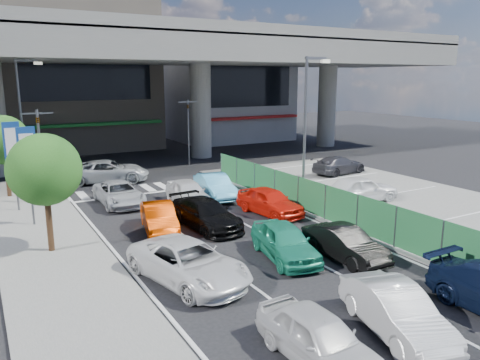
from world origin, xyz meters
TOP-DOWN VIEW (x-y plane):
  - ground at (0.00, 0.00)m, footprint 120.00×120.00m
  - parking_lot at (11.00, 2.00)m, footprint 12.00×28.00m
  - sidewalk_left at (-7.00, 4.00)m, footprint 4.00×30.00m
  - fence_run at (5.30, 1.00)m, footprint 0.16×22.00m
  - expressway at (0.00, 22.00)m, footprint 64.00×14.00m
  - building_center at (0.00, 32.97)m, footprint 14.00×10.90m
  - building_east at (16.00, 31.97)m, footprint 12.00×10.90m
  - traffic_light_left at (-6.20, 12.00)m, footprint 1.60×1.24m
  - traffic_light_right at (5.50, 19.00)m, footprint 1.60×1.24m
  - street_lamp_right at (7.17, 6.00)m, footprint 1.65×0.22m
  - street_lamp_left at (-6.33, 18.00)m, footprint 1.65×0.22m
  - signboard_near at (-7.20, 7.99)m, footprint 0.80×0.14m
  - signboard_far at (-7.60, 10.99)m, footprint 0.80×0.14m
  - tree_near at (-7.00, 4.00)m, footprint 2.80×2.80m
  - tree_far at (-7.80, 14.50)m, footprint 2.80×2.80m
  - van_white_back_left at (-2.41, -7.03)m, footprint 1.67×3.87m
  - hatch_white_back_mid at (0.25, -7.03)m, footprint 2.41×4.28m
  - sedan_white_mid_left at (-3.31, -1.16)m, footprint 3.35×5.35m
  - taxi_teal_mid at (0.76, -1.06)m, footprint 2.39×4.29m
  - hatch_black_mid_right at (2.72, -2.27)m, footprint 1.38×3.83m
  - taxi_orange_left at (-2.31, 4.50)m, footprint 2.11×4.02m
  - sedan_black_mid at (-0.24, 3.88)m, footprint 2.25×4.70m
  - taxi_orange_right at (3.52, 4.21)m, footprint 2.13×4.22m
  - wagon_silver_front_left at (-2.62, 9.93)m, footprint 2.07×4.47m
  - sedan_white_front_mid at (0.66, 8.02)m, footprint 1.88×4.15m
  - kei_truck_front_right at (2.62, 8.63)m, footprint 2.03×4.35m
  - crossing_wagon_silver at (-1.71, 15.86)m, footprint 5.77×3.78m
  - parked_sedan_white at (9.23, 3.66)m, footprint 4.47×2.16m
  - parked_sedan_dgrey at (13.40, 10.20)m, footprint 4.61×2.38m
  - traffic_cone at (5.89, 5.12)m, footprint 0.47×0.47m

SIDE VIEW (x-z plane):
  - ground at x=0.00m, z-range 0.00..0.00m
  - parking_lot at x=11.00m, z-range 0.00..0.06m
  - sidewalk_left at x=-7.00m, z-range 0.00..0.12m
  - traffic_cone at x=5.89m, z-range 0.06..0.79m
  - wagon_silver_front_left at x=-2.62m, z-range 0.00..1.24m
  - hatch_black_mid_right at x=2.72m, z-range 0.00..1.26m
  - taxi_orange_left at x=-2.31m, z-range 0.00..1.26m
  - van_white_back_left at x=-2.41m, z-range 0.00..1.30m
  - sedan_black_mid at x=-0.24m, z-range 0.00..1.32m
  - hatch_white_back_mid at x=0.25m, z-range 0.00..1.33m
  - sedan_white_mid_left at x=-3.31m, z-range 0.00..1.38m
  - taxi_teal_mid at x=0.76m, z-range 0.00..1.38m
  - taxi_orange_right at x=3.52m, z-range 0.00..1.38m
  - sedan_white_front_mid at x=0.66m, z-range 0.00..1.38m
  - kei_truck_front_right at x=2.62m, z-range 0.00..1.38m
  - parked_sedan_dgrey at x=13.40m, z-range 0.06..1.34m
  - crossing_wagon_silver at x=-1.71m, z-range 0.00..1.48m
  - parked_sedan_white at x=9.23m, z-range 0.06..1.53m
  - fence_run at x=5.30m, z-range 0.00..1.80m
  - signboard_near at x=-7.20m, z-range 0.71..5.41m
  - signboard_far at x=-7.60m, z-range 0.71..5.41m
  - tree_near at x=-7.00m, z-range 0.99..5.79m
  - tree_far at x=-7.80m, z-range 0.99..5.79m
  - traffic_light_left at x=-6.20m, z-range 1.34..6.54m
  - traffic_light_right at x=5.50m, z-range 1.34..6.54m
  - street_lamp_right at x=7.17m, z-range 0.77..8.77m
  - street_lamp_left at x=-6.33m, z-range 0.77..8.77m
  - building_east at x=16.00m, z-range -0.01..11.99m
  - building_center at x=0.00m, z-range -0.01..14.99m
  - expressway at x=0.00m, z-range 3.39..14.14m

